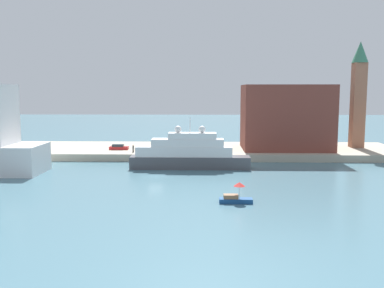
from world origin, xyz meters
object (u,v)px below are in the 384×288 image
Objects in this scene: work_barge at (36,161)px; mooring_bollard at (192,153)px; large_yacht at (188,154)px; harbor_building at (286,117)px; bell_tower at (359,90)px; parked_car at (119,147)px; person_figure at (133,149)px; small_motorboat at (236,197)px.

mooring_bollard is at bearing 5.73° from work_barge.
harbor_building is (22.31, 17.51, 6.22)m from large_yacht.
harbor_building is 0.80× the size of bell_tower.
work_barge is 33.15m from mooring_bollard.
work_barge is 18.68m from parked_car.
parked_car is (-56.91, -5.72, -13.32)m from bell_tower.
parked_car is 2.58× the size of person_figure.
harbor_building is at bearing 10.60° from person_figure.
parked_car is at bearing -176.77° from harbor_building.
mooring_bollard is (32.95, 3.31, 1.54)m from work_barge.
harbor_building is (54.75, 12.30, 8.73)m from work_barge.
small_motorboat is (7.48, -26.05, -2.00)m from large_yacht.
harbor_building is (14.83, 43.57, 8.22)m from small_motorboat.
person_figure is (4.12, -4.35, 0.27)m from parked_car.
large_yacht is 13.74× the size of person_figure.
work_barge is at bearing 170.87° from large_yacht.
person_figure reaches higher than parked_car.
small_motorboat reaches higher than work_barge.
bell_tower reaches higher than large_yacht.
small_motorboat is 2.65× the size of person_figure.
person_figure is (-35.01, -6.55, -6.72)m from harbor_building.
harbor_building is 11.82× the size of person_figure.
large_yacht is 32.96m from work_barge.
person_figure is (19.74, 5.74, 2.01)m from work_barge.
mooring_bollard is (0.51, 8.52, -0.97)m from large_yacht.
mooring_bollard is (-21.80, -8.99, -7.19)m from harbor_building.
bell_tower reaches higher than harbor_building.
harbor_building is 19.20m from bell_tower.
mooring_bollard reaches higher than work_barge.
bell_tower is at bearing 27.68° from large_yacht.
person_figure is at bearing 118.60° from small_motorboat.
large_yacht is 8.59m from mooring_bollard.
small_motorboat is at bearing -73.98° from large_yacht.
small_motorboat reaches higher than parked_car.
small_motorboat is 0.22× the size of harbor_building.
harbor_building reaches higher than person_figure.
small_motorboat is 50.72m from work_barge.
parked_car is at bearing 133.46° from person_figure.
small_motorboat is at bearing -59.56° from parked_car.
harbor_building is 39.81m from parked_car.
mooring_bollard is at bearing -157.59° from harbor_building.
bell_tower reaches higher than person_figure.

